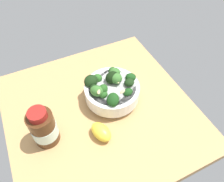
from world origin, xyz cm
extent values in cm
cube|color=tan|center=(0.00, 0.00, -1.63)|extent=(57.22, 57.22, 3.27)
cylinder|color=white|center=(2.21, -5.30, 0.77)|extent=(9.47, 9.47, 1.55)
cylinder|color=white|center=(2.21, -5.30, 3.87)|extent=(17.21, 17.21, 4.64)
cylinder|color=silver|center=(2.21, -5.30, 5.79)|extent=(14.82, 14.82, 0.80)
cylinder|color=#2F662B|center=(2.85, -0.26, 5.28)|extent=(1.62, 1.51, 1.80)
ellipsoid|color=black|center=(2.85, -0.26, 6.89)|extent=(4.19, 5.05, 4.47)
cylinder|color=#4A8F3C|center=(6.98, -2.63, 5.28)|extent=(1.56, 1.37, 1.42)
ellipsoid|color=#2D6023|center=(6.98, -2.63, 6.65)|extent=(4.38, 3.79, 4.15)
cylinder|color=#3C7A32|center=(0.62, -10.40, 5.56)|extent=(1.37, 1.20, 1.72)
ellipsoid|color=black|center=(0.62, -10.40, 7.15)|extent=(4.69, 4.50, 3.19)
cylinder|color=#3C7A32|center=(4.35, -6.34, 6.03)|extent=(2.02, 2.14, 1.33)
ellipsoid|color=black|center=(4.35, -6.34, 7.70)|extent=(5.42, 5.66, 5.10)
cylinder|color=#589D47|center=(-0.08, -1.45, 5.45)|extent=(1.19, 1.20, 0.95)
ellipsoid|color=#23511C|center=(-0.08, -1.45, 6.72)|extent=(3.18, 2.83, 2.87)
cylinder|color=#4A8F3C|center=(3.28, -7.25, 6.06)|extent=(2.26, 1.91, 2.05)
ellipsoid|color=#386B2B|center=(3.28, -7.25, 7.93)|extent=(5.27, 5.45, 4.05)
cylinder|color=#4A8F3C|center=(6.16, -8.13, 5.89)|extent=(1.78, 1.85, 1.13)
ellipsoid|color=#386B2B|center=(6.16, -8.13, 7.36)|extent=(4.21, 4.72, 4.07)
cylinder|color=#2F662B|center=(8.18, -8.31, 4.93)|extent=(1.21, 1.46, 1.55)
ellipsoid|color=#23511C|center=(8.18, -8.31, 6.34)|extent=(3.65, 2.93, 3.58)
cylinder|color=#3C7A32|center=(-2.24, -8.46, 5.22)|extent=(1.22, 1.30, 1.49)
ellipsoid|color=#194216|center=(-2.24, -8.46, 6.76)|extent=(3.46, 3.54, 2.89)
cylinder|color=#3C7A32|center=(-3.35, -2.92, 5.76)|extent=(2.01, 2.02, 1.20)
ellipsoid|color=#194216|center=(-3.35, -2.92, 7.37)|extent=(5.91, 5.90, 4.82)
cylinder|color=#589D47|center=(1.50, -1.97, 5.60)|extent=(1.39, 1.14, 1.69)
ellipsoid|color=#23511C|center=(1.50, -1.97, 7.29)|extent=(5.04, 4.64, 4.20)
cylinder|color=#2F662B|center=(2.80, -12.16, 4.93)|extent=(1.70, 1.97, 2.04)
ellipsoid|color=#194216|center=(2.80, -12.16, 6.66)|extent=(5.18, 4.90, 3.83)
cylinder|color=#2F662B|center=(6.25, 0.08, 5.50)|extent=(1.86, 1.88, 1.45)
ellipsoid|color=black|center=(6.25, 0.08, 7.14)|extent=(5.86, 6.22, 4.64)
cylinder|color=#3C7A32|center=(1.54, 0.00, 5.82)|extent=(1.69, 1.55, 1.24)
ellipsoid|color=#386B2B|center=(1.54, 0.00, 7.47)|extent=(5.86, 6.01, 4.42)
ellipsoid|color=#DBBC84|center=(2.09, -6.97, 8.00)|extent=(1.98, 1.42, 0.80)
ellipsoid|color=#DBBC84|center=(-3.01, -6.11, 8.99)|extent=(1.16, 1.86, 1.17)
ellipsoid|color=#DBBC84|center=(0.43, 0.31, 8.79)|extent=(2.06, 1.63, 0.64)
ellipsoid|color=yellow|center=(-8.64, 3.28, 2.06)|extent=(8.00, 6.31, 4.12)
cylinder|color=#472814|center=(-2.91, 17.42, 5.66)|extent=(6.87, 6.87, 11.31)
cylinder|color=maroon|center=(-2.91, 17.42, 12.28)|extent=(4.77, 4.77, 1.93)
cylinder|color=silver|center=(-2.91, 17.42, 4.86)|extent=(7.00, 7.00, 4.27)
camera|label=1|loc=(-37.73, 13.72, 57.01)|focal=35.09mm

